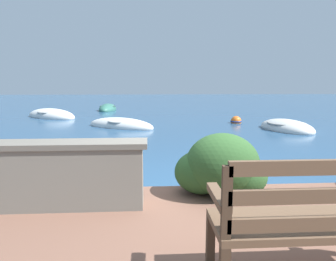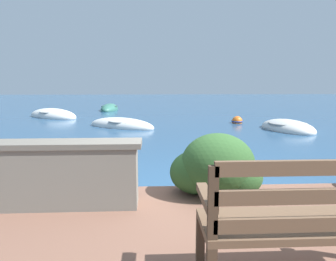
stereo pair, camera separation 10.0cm
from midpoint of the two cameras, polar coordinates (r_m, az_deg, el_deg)
ground_plane at (r=4.21m, az=5.57°, el=-13.23°), size 80.00×80.00×0.00m
park_bench at (r=2.26m, az=26.03°, el=-14.98°), size 1.38×0.48×0.93m
stone_wall at (r=3.61m, az=-22.70°, el=-7.68°), size 2.28×0.39×0.74m
hedge_clump_left at (r=3.76m, az=9.91°, el=-7.12°), size 1.13×0.81×0.77m
rowboat_nearest at (r=11.08m, az=22.00°, el=0.38°), size 1.82×2.55×0.64m
rowboat_mid at (r=11.07m, az=-8.64°, el=0.90°), size 2.83×2.21×0.62m
rowboat_far at (r=15.12m, az=-20.89°, el=2.59°), size 3.12×2.72×0.75m
rowboat_outer at (r=18.19m, az=-10.93°, el=3.99°), size 1.09×2.37×0.70m
mooring_buoy at (r=12.40m, az=13.25°, el=1.72°), size 0.46×0.46×0.42m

